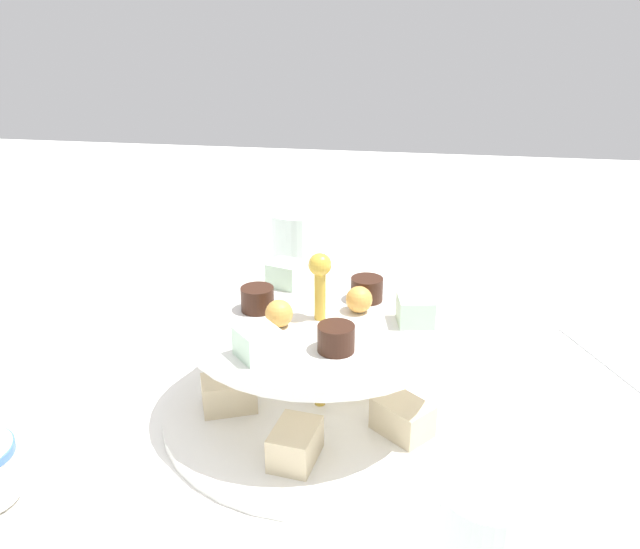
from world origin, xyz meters
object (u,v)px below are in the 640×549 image
butter_knife_right (47,352)px  butter_knife_left (610,363)px  tiered_serving_stand (320,371)px  water_glass_tall_right (297,255)px

butter_knife_right → butter_knife_left: bearing=111.7°
butter_knife_right → tiered_serving_stand: bearing=93.4°
tiered_serving_stand → butter_knife_right: size_ratio=1.70×
tiered_serving_stand → butter_knife_left: tiered_serving_stand is taller
water_glass_tall_right → butter_knife_left: (-0.12, -0.36, -0.06)m
water_glass_tall_right → butter_knife_right: bearing=129.4°
water_glass_tall_right → butter_knife_right: water_glass_tall_right is taller
tiered_serving_stand → butter_knife_left: (0.14, -0.29, -0.04)m
water_glass_tall_right → butter_knife_left: bearing=-108.6°
butter_knife_left → butter_knife_right: (-0.08, 0.60, 0.00)m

